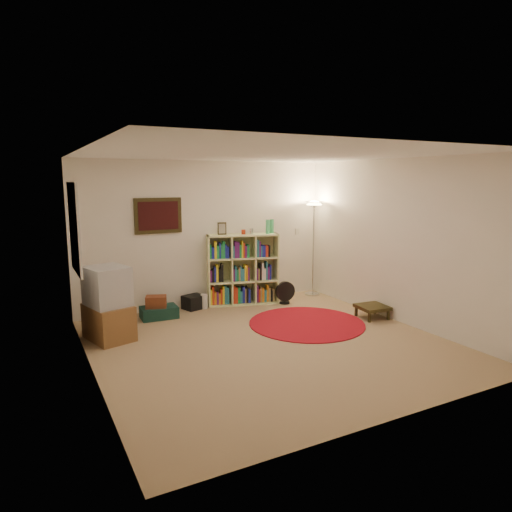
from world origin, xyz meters
The scene contains 12 objects.
room centered at (-0.05, 0.05, 1.26)m, with size 4.54×4.54×2.54m.
bookshelf centered at (0.54, 2.00, 0.60)m, with size 1.29×0.67×1.49m.
floor_lamp centered at (2.02, 1.94, 1.48)m, with size 0.37×0.37×1.79m.
floor_fan centered at (1.22, 1.63, 0.20)m, with size 0.36×0.20×0.40m.
tv_stand centered at (-1.88, 1.19, 0.49)m, with size 0.65×0.80×1.02m.
dvd_box centered at (-1.80, 1.18, 0.05)m, with size 0.31×0.28×0.09m.
suitcase centered at (-1.00, 1.84, 0.09)m, with size 0.59×0.40×0.18m.
wicker_basket centered at (-1.05, 1.82, 0.27)m, with size 0.37×0.32×0.18m.
duffel_bag centered at (-0.33, 2.08, 0.12)m, with size 0.40×0.37×0.23m.
paper_towel centered at (-0.17, 2.00, 0.13)m, with size 0.13×0.13×0.25m.
red_rug centered at (0.92, 0.49, 0.01)m, with size 1.77×1.77×0.02m.
side_table centered at (2.01, 0.26, 0.17)m, with size 0.49×0.49×0.20m.
Camera 1 is at (-2.88, -5.10, 2.17)m, focal length 32.00 mm.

